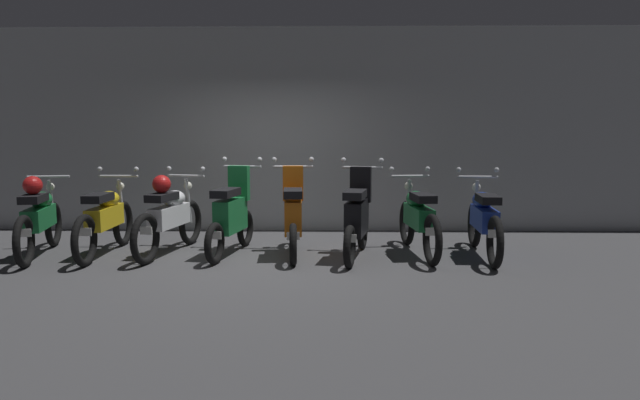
{
  "coord_description": "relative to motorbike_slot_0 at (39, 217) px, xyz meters",
  "views": [
    {
      "loc": [
        0.94,
        -7.3,
        1.7
      ],
      "look_at": [
        0.78,
        0.26,
        0.75
      ],
      "focal_mm": 32.54,
      "sensor_mm": 36.0,
      "label": 1
    }
  ],
  "objects": [
    {
      "name": "ground_plane",
      "position": [
        2.93,
        -0.18,
        -0.53
      ],
      "size": [
        80.0,
        80.0,
        0.0
      ],
      "primitive_type": "plane",
      "color": "#424244"
    },
    {
      "name": "motorbike_slot_7",
      "position": [
        5.87,
        0.09,
        -0.03
      ],
      "size": [
        0.59,
        1.95,
        1.15
      ],
      "color": "black",
      "rests_on": "ground"
    },
    {
      "name": "back_wall",
      "position": [
        2.93,
        2.17,
        1.13
      ],
      "size": [
        16.0,
        0.3,
        3.3
      ],
      "primitive_type": "cube",
      "color": "#9EA0A3",
      "rests_on": "ground"
    },
    {
      "name": "motorbike_slot_5",
      "position": [
        4.2,
        0.01,
        0.0
      ],
      "size": [
        0.58,
        1.67,
        1.29
      ],
      "color": "black",
      "rests_on": "ground"
    },
    {
      "name": "motorbike_slot_2",
      "position": [
        1.68,
        0.19,
        0.0
      ],
      "size": [
        0.63,
        1.93,
        1.15
      ],
      "color": "black",
      "rests_on": "ground"
    },
    {
      "name": "motorbike_slot_3",
      "position": [
        2.52,
        0.18,
        0.0
      ],
      "size": [
        0.58,
        1.67,
        1.29
      ],
      "color": "black",
      "rests_on": "ground"
    },
    {
      "name": "motorbike_slot_4",
      "position": [
        3.35,
        0.15,
        0.0
      ],
      "size": [
        0.59,
        1.68,
        1.29
      ],
      "color": "black",
      "rests_on": "ground"
    },
    {
      "name": "motorbike_slot_1",
      "position": [
        0.84,
        0.11,
        -0.03
      ],
      "size": [
        0.59,
        1.95,
        1.15
      ],
      "color": "black",
      "rests_on": "ground"
    },
    {
      "name": "motorbike_slot_6",
      "position": [
        5.03,
        0.21,
        -0.03
      ],
      "size": [
        0.59,
        1.95,
        1.15
      ],
      "color": "black",
      "rests_on": "ground"
    },
    {
      "name": "motorbike_slot_0",
      "position": [
        0.0,
        0.0,
        0.0
      ],
      "size": [
        0.62,
        1.93,
        1.08
      ],
      "color": "black",
      "rests_on": "ground"
    }
  ]
}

